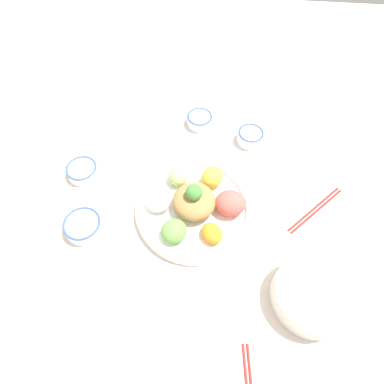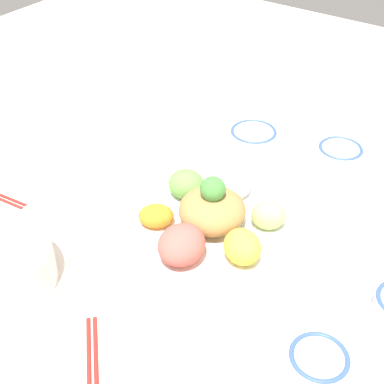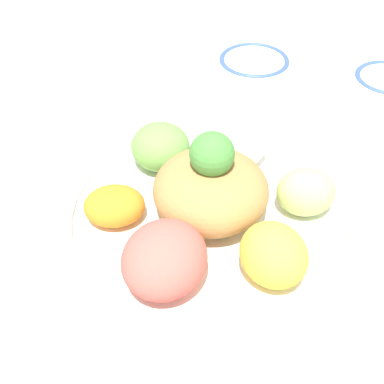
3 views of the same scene
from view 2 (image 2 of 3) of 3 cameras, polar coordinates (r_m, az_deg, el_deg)
name	(u,v)px [view 2 (image 2 of 3)]	position (r m, az deg, el deg)	size (l,w,h in m)	color
ground_plane	(196,242)	(0.96, 0.46, -5.36)	(2.40, 2.40, 0.00)	silver
salad_platter	(211,222)	(0.96, 2.06, -3.21)	(0.33, 0.33, 0.12)	white
sauce_bowl_red	(253,137)	(1.21, 6.55, 5.85)	(0.10, 0.10, 0.04)	white
sauce_bowl_dark	(340,153)	(1.19, 15.49, 4.01)	(0.09, 0.09, 0.04)	white
rice_bowl_plain	(318,364)	(0.79, 13.25, -17.42)	(0.08, 0.08, 0.04)	white
chopsticks_pair_far	(93,381)	(0.79, -10.55, -19.21)	(0.17, 0.17, 0.01)	red
serving_spoon_main	(365,204)	(1.09, 17.97, -1.19)	(0.12, 0.08, 0.01)	silver
serving_spoon_extra	(102,136)	(1.26, -9.57, 5.92)	(0.14, 0.07, 0.01)	silver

